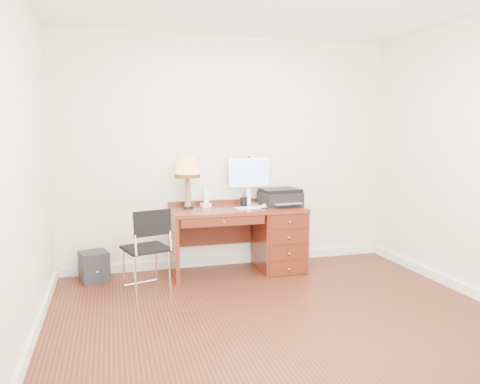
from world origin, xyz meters
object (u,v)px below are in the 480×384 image
object	(u,v)px
monitor	(249,175)
phone	(206,202)
leg_lamp	(187,170)
chair	(146,243)
desk	(264,235)
equipment_box	(94,266)
printer	(280,197)

from	to	relation	value
monitor	phone	xyz separation A→B (m)	(-0.54, -0.09, -0.28)
leg_lamp	chair	bearing A→B (deg)	-129.61
desk	monitor	world-z (taller)	monitor
monitor	chair	bearing A→B (deg)	-144.46
phone	equipment_box	bearing A→B (deg)	168.10
chair	equipment_box	bearing A→B (deg)	113.73
chair	equipment_box	world-z (taller)	chair
desk	phone	bearing A→B (deg)	169.37
phone	equipment_box	size ratio (longest dim) A/B	0.65
desk	leg_lamp	size ratio (longest dim) A/B	2.57
leg_lamp	chair	world-z (taller)	leg_lamp
monitor	leg_lamp	bearing A→B (deg)	-166.32
phone	printer	bearing A→B (deg)	-20.88
printer	phone	world-z (taller)	phone
monitor	phone	size ratio (longest dim) A/B	2.60
phone	chair	distance (m)	1.01
desk	phone	xyz separation A→B (m)	(-0.67, 0.12, 0.40)
printer	phone	xyz separation A→B (m)	(-0.86, 0.12, -0.04)
phone	equipment_box	distance (m)	1.40
printer	equipment_box	xyz separation A→B (m)	(-2.10, 0.09, -0.69)
printer	phone	bearing A→B (deg)	165.96
leg_lamp	equipment_box	distance (m)	1.45
desk	monitor	distance (m)	0.73
chair	equipment_box	distance (m)	0.88
desk	chair	size ratio (longest dim) A/B	1.72
desk	chair	world-z (taller)	chair
printer	monitor	bearing A→B (deg)	141.73
monitor	equipment_box	size ratio (longest dim) A/B	1.69
leg_lamp	desk	bearing A→B (deg)	-6.78
leg_lamp	phone	world-z (taller)	leg_lamp
desk	equipment_box	world-z (taller)	desk
monitor	phone	world-z (taller)	monitor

